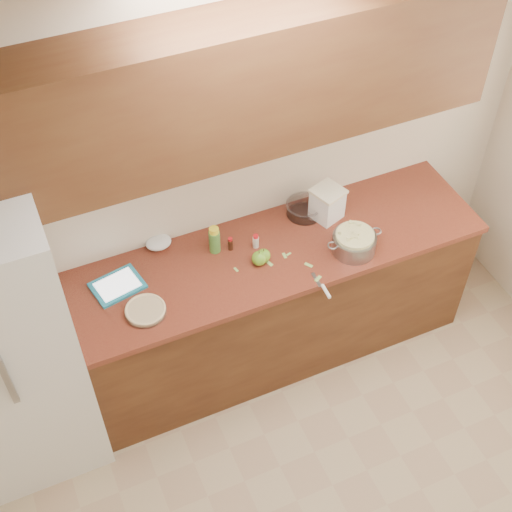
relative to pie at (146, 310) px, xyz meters
name	(u,v)px	position (x,y,z in m)	size (l,w,h in m)	color
room_shell	(412,439)	(0.72, -1.34, 0.36)	(3.60, 3.60, 3.60)	tan
counter_run	(260,306)	(0.72, 0.14, -0.48)	(2.64, 0.68, 0.92)	#593319
upper_cabinets	(248,84)	(0.72, 0.29, 1.01)	(2.60, 0.34, 0.70)	#543319
fridge	(4,346)	(-0.72, 0.10, -0.04)	(0.70, 0.70, 1.80)	silver
pie	(146,310)	(0.00, 0.00, 0.00)	(0.22, 0.22, 0.04)	silver
colander	(354,242)	(1.22, -0.04, 0.04)	(0.34, 0.25, 0.13)	gray
flour_canister	(327,203)	(1.20, 0.27, 0.09)	(0.21, 0.21, 0.21)	white
tablet	(117,286)	(-0.09, 0.23, -0.01)	(0.30, 0.25, 0.02)	teal
paring_knife	(325,290)	(0.93, -0.25, -0.01)	(0.03, 0.20, 0.02)	gray
lemon_bottle	(214,240)	(0.50, 0.27, 0.06)	(0.06, 0.06, 0.17)	#4C8C38
cinnamon_shaker	(256,241)	(0.72, 0.21, 0.02)	(0.04, 0.04, 0.09)	beige
vanilla_bottle	(230,244)	(0.58, 0.25, 0.02)	(0.03, 0.03, 0.09)	black
mixing_bowl	(304,208)	(1.09, 0.34, 0.03)	(0.22, 0.22, 0.08)	silver
paper_towel	(159,242)	(0.22, 0.43, 0.01)	(0.15, 0.12, 0.06)	white
apple_left	(259,258)	(0.69, 0.08, 0.02)	(0.08, 0.08, 0.10)	#5F9822
apple_center	(263,256)	(0.72, 0.09, 0.02)	(0.08, 0.08, 0.09)	#5F9822
peel_a	(285,256)	(0.84, 0.07, -0.02)	(0.04, 0.02, 0.00)	#90BB5B
peel_b	(318,279)	(0.93, -0.16, -0.02)	(0.05, 0.02, 0.00)	#90BB5B
peel_c	(309,265)	(0.93, -0.04, -0.02)	(0.05, 0.02, 0.00)	#90BB5B
peel_d	(289,254)	(0.87, 0.08, -0.02)	(0.03, 0.01, 0.00)	#90BB5B
peel_e	(269,263)	(0.74, 0.06, -0.02)	(0.05, 0.02, 0.00)	#90BB5B
peel_f	(236,270)	(0.55, 0.09, -0.02)	(0.03, 0.01, 0.00)	#90BB5B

